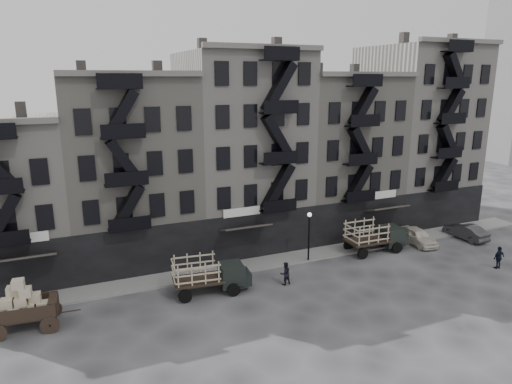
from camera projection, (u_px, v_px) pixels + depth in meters
name	position (u px, v px, depth m)	size (l,w,h in m)	color
ground	(291.00, 280.00, 34.55)	(140.00, 140.00, 0.00)	#38383A
sidewalk	(270.00, 261.00, 37.87)	(55.00, 2.50, 0.15)	slate
building_midwest	(130.00, 170.00, 37.64)	(10.00, 11.35, 16.20)	gray
building_center	(242.00, 150.00, 41.21)	(10.00, 11.35, 18.20)	#A5A098
building_mideast	(336.00, 154.00, 45.28)	(10.00, 11.35, 16.20)	gray
building_east	(416.00, 134.00, 48.74)	(10.00, 11.35, 19.20)	#A5A098
lamp_post	(309.00, 230.00, 37.33)	(0.36, 0.36, 4.28)	black
wagon	(21.00, 301.00, 27.33)	(4.11, 2.42, 3.35)	black
stake_truck_west	(209.00, 272.00, 32.21)	(5.63, 2.76, 2.73)	black
stake_truck_east	(375.00, 234.00, 39.87)	(5.74, 2.50, 2.85)	black
car_east	(417.00, 236.00, 41.91)	(1.77, 4.39, 1.50)	beige
car_far	(466.00, 231.00, 43.24)	(1.52, 4.35, 1.43)	#2A2A2D
pedestrian_mid	(285.00, 273.00, 33.65)	(0.85, 0.66, 1.74)	black
policeman	(499.00, 258.00, 36.45)	(1.09, 0.45, 1.86)	black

